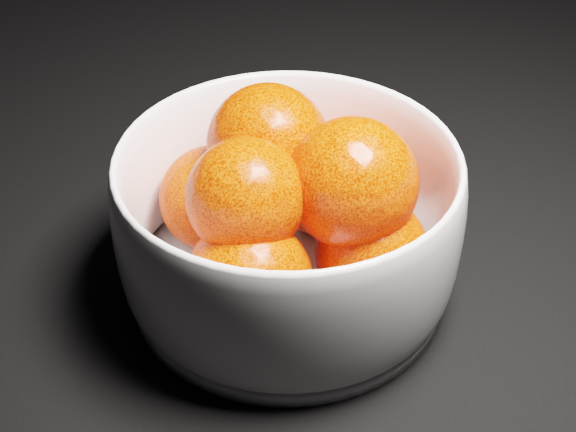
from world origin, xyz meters
name	(u,v)px	position (x,y,z in m)	size (l,w,h in m)	color
ground	(419,46)	(0.00, 0.00, 0.00)	(3.00, 3.00, 0.00)	black
bowl	(288,223)	(-0.25, -0.25, 0.05)	(0.20, 0.20, 0.10)	white
orange_pile	(291,201)	(-0.25, -0.25, 0.06)	(0.15, 0.15, 0.11)	#FA3408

